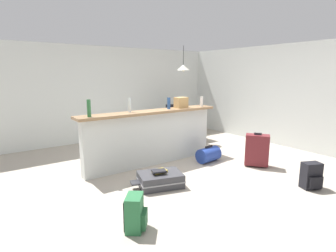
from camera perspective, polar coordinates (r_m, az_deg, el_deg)
name	(u,v)px	position (r m, az deg, el deg)	size (l,w,h in m)	color
ground_plane	(183,168)	(5.40, 3.25, -8.73)	(13.00, 13.00, 0.05)	#ADA393
wall_back	(115,93)	(7.72, -11.06, 6.72)	(6.60, 0.10, 2.50)	silver
wall_right	(268,95)	(7.58, 20.26, 6.18)	(0.10, 6.00, 2.50)	silver
partition_half_wall	(152,139)	(5.41, -3.48, -2.72)	(2.80, 0.20, 1.03)	silver
bar_countertop	(151,112)	(5.30, -3.55, 2.97)	(2.96, 0.40, 0.05)	#93704C
bottle_green	(89,108)	(4.68, -16.25, 3.59)	(0.06, 0.06, 0.29)	#2D6B38
bottle_clear	(130,105)	(5.11, -8.04, 4.36)	(0.06, 0.06, 0.27)	silver
bottle_blue	(169,103)	(5.54, 0.17, 4.79)	(0.07, 0.07, 0.23)	#284C89
bottle_white	(202,102)	(6.00, 7.05, 5.12)	(0.06, 0.06, 0.22)	silver
grocery_bag	(181,102)	(5.75, 2.74, 4.95)	(0.26, 0.18, 0.22)	tan
dining_table	(182,116)	(7.44, 2.90, 2.07)	(1.10, 0.80, 0.74)	#4C331E
dining_chair_near_partition	(191,124)	(7.02, 4.89, 0.43)	(0.46, 0.46, 0.93)	black
dining_chair_far_side	(171,118)	(7.93, 0.56, 1.68)	(0.46, 0.46, 0.93)	black
pendant_lamp	(183,68)	(7.26, 3.23, 12.14)	(0.34, 0.34, 0.67)	black
suitcase_flat_charcoal	(160,180)	(4.47, -1.67, -11.16)	(0.89, 0.67, 0.22)	#38383D
backpack_green	(135,213)	(3.32, -6.89, -17.74)	(0.34, 0.34, 0.42)	#286B3D
duffel_bag_blue	(209,155)	(5.69, 8.50, -5.93)	(0.51, 0.35, 0.34)	#233D93
suitcase_upright_maroon	(257,150)	(5.59, 18.15, -4.77)	(0.45, 0.50, 0.67)	maroon
backpack_black	(311,176)	(4.91, 27.83, -9.28)	(0.33, 0.31, 0.42)	black
book_stack	(159,171)	(4.43, -1.85, -9.41)	(0.30, 0.26, 0.06)	gold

